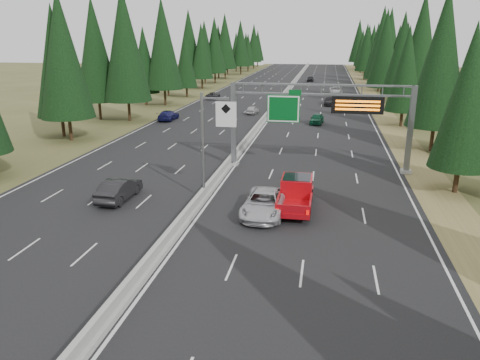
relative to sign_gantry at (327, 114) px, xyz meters
name	(u,v)px	position (x,y,z in m)	size (l,w,h in m)	color
road	(278,103)	(-8.92, 45.12, -5.23)	(32.00, 260.00, 0.08)	black
shoulder_right	(377,105)	(8.88, 45.12, -5.24)	(3.60, 260.00, 0.06)	olive
shoulder_left	(187,101)	(-26.72, 45.12, -5.24)	(3.60, 260.00, 0.06)	#4A4E24
median_barrier	(278,101)	(-8.92, 45.12, -4.85)	(0.70, 260.00, 0.85)	gray
sign_gantry	(327,114)	(0.00, 0.00, 0.00)	(16.75, 0.98, 7.80)	slate
hov_sign_pole	(210,139)	(-8.33, -9.92, -0.54)	(2.80, 0.50, 8.00)	slate
tree_row_right	(402,51)	(12.98, 49.03, 4.07)	(11.67, 240.64, 18.84)	black
tree_row_left	(153,51)	(-30.83, 39.07, 4.14)	(11.74, 242.94, 18.91)	black
silver_minivan	(264,203)	(-3.96, -12.40, -4.37)	(2.73, 5.92, 1.65)	#BAB9BE
red_pickup	(296,191)	(-1.91, -10.36, -4.03)	(2.30, 6.44, 2.10)	black
car_ahead_green	(317,119)	(-1.31, 24.04, -4.48)	(1.68, 4.19, 1.43)	#125133
car_ahead_dkred	(358,101)	(5.58, 44.95, -4.53)	(1.40, 4.02, 1.33)	#530B13
car_ahead_dkgrey	(330,101)	(0.54, 43.38, -4.45)	(2.07, 5.10, 1.48)	black
car_ahead_white	(336,90)	(1.78, 60.83, -4.42)	(2.55, 5.54, 1.54)	silver
car_ahead_far	(310,79)	(-4.75, 90.14, -4.46)	(1.72, 4.27, 1.45)	black
car_onc_near	(119,189)	(-15.13, -11.29, -4.37)	(1.73, 4.95, 1.63)	black
car_onc_blue	(168,115)	(-22.93, 23.07, -4.47)	(2.02, 4.96, 1.44)	#16174E
car_onc_white	(252,110)	(-11.66, 31.23, -4.55)	(1.50, 3.74, 1.27)	#B2B2B2
car_onc_far	(213,96)	(-22.26, 48.38, -4.54)	(2.14, 4.65, 1.29)	black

